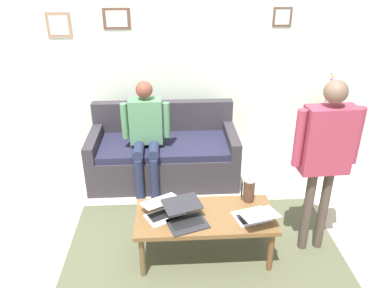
% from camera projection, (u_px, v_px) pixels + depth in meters
% --- Properties ---
extents(ground_plane, '(7.68, 7.68, 0.00)m').
position_uv_depth(ground_plane, '(192.00, 259.00, 3.44)').
color(ground_plane, '#B5AA95').
extents(area_rug, '(2.55, 1.88, 0.01)m').
position_uv_depth(area_rug, '(205.00, 262.00, 3.41)').
color(area_rug, '#51553C').
rests_on(area_rug, ground_plane).
extents(back_wall, '(7.04, 0.11, 2.70)m').
position_uv_depth(back_wall, '(182.00, 57.00, 4.83)').
color(back_wall, silver).
rests_on(back_wall, ground_plane).
extents(couch, '(1.77, 0.87, 0.88)m').
position_uv_depth(couch, '(164.00, 154.00, 4.67)').
color(couch, '#322E34').
rests_on(couch, ground_plane).
extents(coffee_table, '(1.22, 0.56, 0.45)m').
position_uv_depth(coffee_table, '(205.00, 219.00, 3.33)').
color(coffee_table, brown).
rests_on(coffee_table, ground_plane).
extents(laptop_left, '(0.38, 0.42, 0.14)m').
position_uv_depth(laptop_left, '(254.00, 216.00, 3.22)').
color(laptop_left, silver).
rests_on(laptop_left, coffee_table).
extents(laptop_center, '(0.42, 0.45, 0.14)m').
position_uv_depth(laptop_center, '(186.00, 217.00, 3.20)').
color(laptop_center, '#28282D').
rests_on(laptop_center, coffee_table).
extents(laptop_right, '(0.43, 0.41, 0.13)m').
position_uv_depth(laptop_right, '(164.00, 210.00, 3.29)').
color(laptop_right, silver).
rests_on(laptop_right, coffee_table).
extents(french_press, '(0.13, 0.11, 0.26)m').
position_uv_depth(french_press, '(249.00, 190.00, 3.45)').
color(french_press, '#4C3323').
rests_on(french_press, coffee_table).
extents(side_shelf, '(0.42, 0.32, 0.74)m').
position_uv_depth(side_shelf, '(322.00, 133.00, 5.08)').
color(side_shelf, tan).
rests_on(side_shelf, ground_plane).
extents(flower_vase, '(0.08, 0.10, 0.49)m').
position_uv_depth(flower_vase, '(328.00, 95.00, 4.85)').
color(flower_vase, gray).
rests_on(flower_vase, side_shelf).
extents(person_standing, '(0.58, 0.20, 1.64)m').
position_uv_depth(person_standing, '(326.00, 148.00, 3.15)').
color(person_standing, '#4C4138').
rests_on(person_standing, ground_plane).
extents(person_seated, '(0.55, 0.51, 1.28)m').
position_uv_depth(person_seated, '(146.00, 130.00, 4.27)').
color(person_seated, '#232A47').
rests_on(person_seated, ground_plane).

